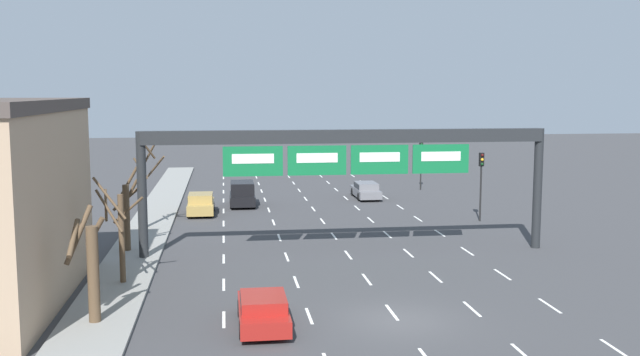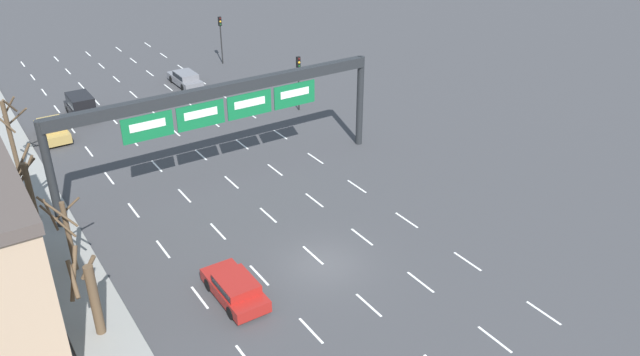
{
  "view_description": "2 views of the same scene",
  "coord_description": "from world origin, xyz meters",
  "px_view_note": "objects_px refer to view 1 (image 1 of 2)",
  "views": [
    {
      "loc": [
        -6.48,
        -25.7,
        8.74
      ],
      "look_at": [
        -1.55,
        10.77,
        4.2
      ],
      "focal_mm": 40.0,
      "sensor_mm": 36.0,
      "label": 1
    },
    {
      "loc": [
        -14.94,
        -22.58,
        19.44
      ],
      "look_at": [
        1.94,
        3.27,
        3.18
      ],
      "focal_mm": 35.0,
      "sensor_mm": 36.0,
      "label": 2
    }
  ],
  "objects_px": {
    "car_red": "(263,309)",
    "sign_gantry": "(348,152)",
    "car_gold": "(201,203)",
    "tree_bare_third": "(127,211)",
    "traffic_light_near_gantry": "(481,172)",
    "suv_black": "(242,193)",
    "tree_bare_closest": "(119,229)",
    "traffic_light_mid_block": "(421,151)",
    "tree_bare_furthest": "(90,265)",
    "car_grey": "(366,190)",
    "tree_bare_second": "(145,181)"
  },
  "relations": [
    {
      "from": "car_red",
      "to": "sign_gantry",
      "type": "bearing_deg",
      "value": 65.75
    },
    {
      "from": "car_gold",
      "to": "tree_bare_third",
      "type": "relative_size",
      "value": 0.96
    },
    {
      "from": "car_red",
      "to": "traffic_light_near_gantry",
      "type": "distance_m",
      "value": 25.25
    },
    {
      "from": "suv_black",
      "to": "tree_bare_third",
      "type": "height_order",
      "value": "tree_bare_third"
    },
    {
      "from": "car_red",
      "to": "tree_bare_closest",
      "type": "height_order",
      "value": "tree_bare_closest"
    },
    {
      "from": "suv_black",
      "to": "traffic_light_mid_block",
      "type": "height_order",
      "value": "traffic_light_mid_block"
    },
    {
      "from": "car_red",
      "to": "traffic_light_near_gantry",
      "type": "bearing_deg",
      "value": 51.48
    },
    {
      "from": "sign_gantry",
      "to": "tree_bare_furthest",
      "type": "distance_m",
      "value": 15.76
    },
    {
      "from": "tree_bare_closest",
      "to": "tree_bare_third",
      "type": "bearing_deg",
      "value": 94.63
    },
    {
      "from": "suv_black",
      "to": "tree_bare_closest",
      "type": "distance_m",
      "value": 22.51
    },
    {
      "from": "car_gold",
      "to": "car_grey",
      "type": "height_order",
      "value": "car_gold"
    },
    {
      "from": "car_red",
      "to": "traffic_light_mid_block",
      "type": "bearing_deg",
      "value": 65.65
    },
    {
      "from": "car_gold",
      "to": "tree_bare_furthest",
      "type": "relative_size",
      "value": 1.01
    },
    {
      "from": "sign_gantry",
      "to": "traffic_light_near_gantry",
      "type": "bearing_deg",
      "value": 38.1
    },
    {
      "from": "traffic_light_near_gantry",
      "to": "traffic_light_mid_block",
      "type": "relative_size",
      "value": 0.96
    },
    {
      "from": "suv_black",
      "to": "car_red",
      "type": "relative_size",
      "value": 0.97
    },
    {
      "from": "sign_gantry",
      "to": "car_red",
      "type": "distance_m",
      "value": 13.42
    },
    {
      "from": "car_grey",
      "to": "traffic_light_near_gantry",
      "type": "distance_m",
      "value": 12.68
    },
    {
      "from": "traffic_light_mid_block",
      "to": "car_grey",
      "type": "bearing_deg",
      "value": -143.69
    },
    {
      "from": "car_grey",
      "to": "traffic_light_near_gantry",
      "type": "height_order",
      "value": "traffic_light_near_gantry"
    },
    {
      "from": "sign_gantry",
      "to": "car_grey",
      "type": "distance_m",
      "value": 20.48
    },
    {
      "from": "car_red",
      "to": "tree_bare_second",
      "type": "bearing_deg",
      "value": 107.69
    },
    {
      "from": "suv_black",
      "to": "traffic_light_mid_block",
      "type": "xyz_separation_m",
      "value": [
        15.86,
        6.83,
        2.39
      ]
    },
    {
      "from": "tree_bare_furthest",
      "to": "sign_gantry",
      "type": "bearing_deg",
      "value": 41.95
    },
    {
      "from": "traffic_light_mid_block",
      "to": "tree_bare_furthest",
      "type": "distance_m",
      "value": 40.5
    },
    {
      "from": "car_grey",
      "to": "traffic_light_near_gantry",
      "type": "xyz_separation_m",
      "value": [
        5.6,
        -11.07,
        2.59
      ]
    },
    {
      "from": "car_grey",
      "to": "tree_bare_third",
      "type": "xyz_separation_m",
      "value": [
        -16.63,
        -17.4,
        1.56
      ]
    },
    {
      "from": "car_red",
      "to": "tree_bare_third",
      "type": "bearing_deg",
      "value": 116.31
    },
    {
      "from": "car_gold",
      "to": "tree_bare_third",
      "type": "distance_m",
      "value": 12.16
    },
    {
      "from": "car_gold",
      "to": "traffic_light_mid_block",
      "type": "distance_m",
      "value": 21.57
    },
    {
      "from": "traffic_light_mid_block",
      "to": "tree_bare_second",
      "type": "distance_m",
      "value": 26.88
    },
    {
      "from": "car_grey",
      "to": "tree_bare_second",
      "type": "bearing_deg",
      "value": -145.97
    },
    {
      "from": "car_gold",
      "to": "tree_bare_closest",
      "type": "height_order",
      "value": "tree_bare_closest"
    },
    {
      "from": "car_gold",
      "to": "car_red",
      "type": "height_order",
      "value": "car_gold"
    },
    {
      "from": "traffic_light_mid_block",
      "to": "car_gold",
      "type": "bearing_deg",
      "value": -151.79
    },
    {
      "from": "car_gold",
      "to": "sign_gantry",
      "type": "bearing_deg",
      "value": -58.66
    },
    {
      "from": "car_grey",
      "to": "tree_bare_furthest",
      "type": "distance_m",
      "value": 33.88
    },
    {
      "from": "tree_bare_third",
      "to": "tree_bare_furthest",
      "type": "relative_size",
      "value": 1.05
    },
    {
      "from": "car_red",
      "to": "car_gold",
      "type": "bearing_deg",
      "value": 96.97
    },
    {
      "from": "suv_black",
      "to": "traffic_light_mid_block",
      "type": "distance_m",
      "value": 17.44
    },
    {
      "from": "traffic_light_near_gantry",
      "to": "tree_bare_closest",
      "type": "distance_m",
      "value": 25.36
    },
    {
      "from": "tree_bare_third",
      "to": "car_red",
      "type": "bearing_deg",
      "value": -63.69
    },
    {
      "from": "car_red",
      "to": "tree_bare_second",
      "type": "relative_size",
      "value": 0.76
    },
    {
      "from": "car_gold",
      "to": "tree_bare_second",
      "type": "relative_size",
      "value": 0.78
    },
    {
      "from": "suv_black",
      "to": "car_grey",
      "type": "bearing_deg",
      "value": 14.37
    },
    {
      "from": "tree_bare_furthest",
      "to": "car_gold",
      "type": "bearing_deg",
      "value": 82.11
    },
    {
      "from": "traffic_light_near_gantry",
      "to": "tree_bare_third",
      "type": "relative_size",
      "value": 1.02
    },
    {
      "from": "tree_bare_closest",
      "to": "sign_gantry",
      "type": "bearing_deg",
      "value": 23.69
    },
    {
      "from": "tree_bare_second",
      "to": "tree_bare_closest",
      "type": "bearing_deg",
      "value": -88.94
    },
    {
      "from": "traffic_light_near_gantry",
      "to": "tree_bare_furthest",
      "type": "height_order",
      "value": "traffic_light_near_gantry"
    }
  ]
}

